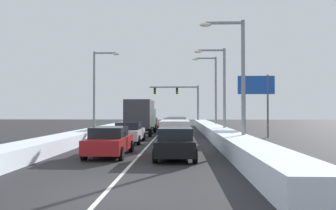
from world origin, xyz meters
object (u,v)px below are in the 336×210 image
Objects in this scene: suv_gray_right_lane_fourth at (177,123)px; box_truck_center_lane_third at (141,115)px; sedan_red_center_lane_nearest at (110,141)px; sedan_black_right_lane_nearest at (175,143)px; sedan_maroon_center_lane_fourth at (151,124)px; roadside_sign_right at (256,92)px; suv_charcoal_right_lane_third at (175,125)px; sedan_silver_center_lane_second at (129,132)px; street_lamp_right_near at (237,72)px; street_lamp_right_far at (212,87)px; traffic_light_gantry at (183,97)px; street_lamp_left_mid at (98,85)px; street_lamp_right_mid at (220,84)px; suv_white_right_lane_second at (175,130)px.

box_truck_center_lane_third is (-3.46, -4.67, 0.88)m from suv_gray_right_lane_fourth.
suv_gray_right_lane_fourth is 19.69m from sedan_red_center_lane_nearest.
sedan_maroon_center_lane_fourth is at bearing 98.20° from sedan_black_right_lane_nearest.
sedan_maroon_center_lane_fourth is 15.55m from roadside_sign_right.
suv_gray_right_lane_fourth is at bearing 80.34° from sedan_red_center_lane_nearest.
suv_gray_right_lane_fourth is (0.08, 6.68, 0.00)m from suv_charcoal_right_lane_third.
sedan_silver_center_lane_second is 0.59× the size of street_lamp_right_near.
box_truck_center_lane_third is 8.70m from street_lamp_right_far.
traffic_light_gantry is (4.09, 32.19, 3.73)m from sedan_red_center_lane_nearest.
street_lamp_left_mid is 15.20m from roadside_sign_right.
sedan_silver_center_lane_second is at bearing -99.35° from traffic_light_gantry.
street_lamp_right_mid is at bearing -82.41° from traffic_light_gantry.
suv_white_right_lane_second is at bearing 60.74° from sedan_red_center_lane_nearest.
sedan_maroon_center_lane_fourth is 0.59× the size of street_lamp_right_near.
box_truck_center_lane_third reaches higher than suv_charcoal_right_lane_third.
street_lamp_right_near reaches higher than sedan_black_right_lane_nearest.
sedan_silver_center_lane_second is 1.00× the size of sedan_maroon_center_lane_fourth.
roadside_sign_right reaches higher than sedan_red_center_lane_nearest.
sedan_red_center_lane_nearest is at bearing 169.21° from sedan_black_right_lane_nearest.
sedan_black_right_lane_nearest is 12.15m from street_lamp_right_mid.
suv_charcoal_right_lane_third is 10.62m from sedan_maroon_center_lane_fourth.
sedan_red_center_lane_nearest is 6.90m from sedan_silver_center_lane_second.
suv_white_right_lane_second is 0.64× the size of street_lamp_right_near.
street_lamp_left_mid is (-4.42, 7.97, 4.16)m from sedan_silver_center_lane_second.
sedan_maroon_center_lane_fourth is (-3.26, 3.44, -0.25)m from suv_gray_right_lane_fourth.
suv_gray_right_lane_fourth is 0.60× the size of street_lamp_left_mid.
suv_charcoal_right_lane_third is 1.09× the size of sedan_red_center_lane_nearest.
sedan_black_right_lane_nearest is 0.59× the size of street_lamp_right_near.
sedan_maroon_center_lane_fourth is at bearing 107.42° from suv_charcoal_right_lane_third.
street_lamp_right_mid reaches higher than suv_charcoal_right_lane_third.
sedan_black_right_lane_nearest and sedan_maroon_center_lane_fourth have the same top height.
street_lamp_right_mid is (7.16, -4.42, 2.67)m from box_truck_center_lane_third.
street_lamp_right_far reaches higher than sedan_maroon_center_lane_fourth.
box_truck_center_lane_third is at bearing 90.58° from sedan_silver_center_lane_second.
suv_white_right_lane_second is 0.65× the size of traffic_light_gantry.
box_truck_center_lane_third reaches higher than sedan_silver_center_lane_second.
street_lamp_left_mid is (-7.72, 2.14, 3.91)m from suv_charcoal_right_lane_third.
street_lamp_right_near is at bearing -47.40° from street_lamp_left_mid.
street_lamp_right_near is at bearing -84.43° from traffic_light_gantry.
sedan_red_center_lane_nearest is 1.00× the size of sedan_silver_center_lane_second.
suv_charcoal_right_lane_third is at bearing 147.51° from street_lamp_right_mid.
suv_white_right_lane_second is at bearing 91.03° from sedan_black_right_lane_nearest.
street_lamp_right_mid is 7.97m from street_lamp_right_far.
box_truck_center_lane_third is 14.55m from street_lamp_right_near.
suv_white_right_lane_second is 0.65× the size of street_lamp_right_mid.
street_lamp_left_mid reaches higher than sedan_red_center_lane_nearest.
suv_gray_right_lane_fourth is at bearing 53.50° from box_truck_center_lane_third.
suv_charcoal_right_lane_third is 6.68m from suv_gray_right_lane_fourth.
roadside_sign_right reaches higher than box_truck_center_lane_third.
suv_white_right_lane_second is 3.54m from sedan_silver_center_lane_second.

